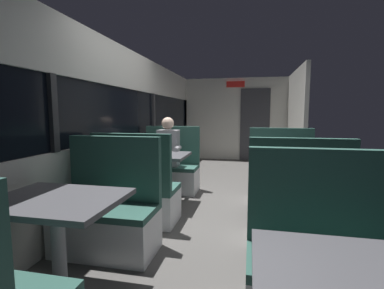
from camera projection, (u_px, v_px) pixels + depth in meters
name	position (u px, v px, depth m)	size (l,w,h in m)	color
ground_plane	(217.00, 209.00, 3.86)	(3.30, 9.20, 0.02)	#514F4C
carriage_window_panel_left	(119.00, 128.00, 4.03)	(0.09, 8.48, 2.30)	beige
carriage_end_bulkhead	(237.00, 120.00, 7.79)	(2.90, 0.11, 2.30)	beige
carriage_aisle_panel_right	(296.00, 121.00, 6.35)	(0.08, 2.40, 2.30)	beige
dining_table_near_window	(57.00, 212.00, 1.94)	(0.90, 0.70, 0.74)	#9E9EA3
bench_near_window_facing_entry	(108.00, 217.00, 2.65)	(0.95, 0.50, 1.10)	silver
dining_table_mid_window	(156.00, 161.00, 3.99)	(0.90, 0.70, 0.74)	#9E9EA3
bench_mid_window_facing_end	(138.00, 196.00, 3.34)	(0.95, 0.50, 1.10)	silver
bench_mid_window_facing_entry	(170.00, 172.00, 4.70)	(0.95, 0.50, 1.10)	silver
bench_front_aisle_facing_entry	(324.00, 276.00, 1.70)	(0.95, 0.50, 1.10)	silver
dining_table_rear_aisle	(288.00, 169.00, 3.43)	(0.90, 0.70, 0.74)	#9E9EA3
bench_rear_aisle_facing_end	(296.00, 213.00, 2.78)	(0.95, 0.50, 1.10)	silver
bench_rear_aisle_facing_entry	(281.00, 180.00, 4.14)	(0.95, 0.50, 1.10)	silver
seated_passenger	(169.00, 161.00, 4.61)	(0.47, 0.55, 1.26)	#26262D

